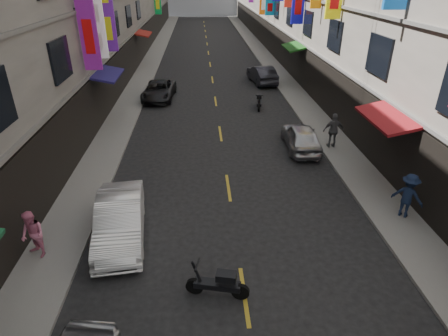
{
  "coord_description": "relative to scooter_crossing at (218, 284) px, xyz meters",
  "views": [
    {
      "loc": [
        -1.07,
        4.39,
        8.08
      ],
      "look_at": [
        -0.53,
        12.73,
        3.7
      ],
      "focal_mm": 30.0,
      "sensor_mm": 36.0,
      "label": 1
    }
  ],
  "objects": [
    {
      "name": "pedestrian_lfar",
      "position": [
        -5.62,
        1.93,
        0.48
      ],
      "size": [
        0.95,
        0.9,
        1.61
      ],
      "primitive_type": "imported",
      "rotation": [
        0.0,
        0.0,
        -0.65
      ],
      "color": "pink",
      "rests_on": "sidewalk_left"
    },
    {
      "name": "car_left_far",
      "position": [
        -3.27,
        18.76,
        0.18
      ],
      "size": [
        2.36,
        4.59,
        1.24
      ],
      "primitive_type": "imported",
      "rotation": [
        0.0,
        0.0,
        -0.07
      ],
      "color": "black",
      "rests_on": "ground"
    },
    {
      "name": "pedestrian_rnear",
      "position": [
        7.01,
        3.32,
        0.53
      ],
      "size": [
        1.18,
        1.17,
        1.7
      ],
      "primitive_type": "imported",
      "rotation": [
        0.0,
        0.0,
        2.38
      ],
      "color": "#15213C",
      "rests_on": "sidewalk_right"
    },
    {
      "name": "car_right_far",
      "position": [
        4.73,
        22.64,
        0.27
      ],
      "size": [
        2.09,
        4.47,
        1.42
      ],
      "primitive_type": "imported",
      "rotation": [
        0.0,
        0.0,
        3.28
      ],
      "color": "#27272E",
      "rests_on": "ground"
    },
    {
      "name": "lane_markings",
      "position": [
        0.73,
        26.95,
        -0.44
      ],
      "size": [
        0.12,
        80.2,
        0.01
      ],
      "color": "gold",
      "rests_on": "ground"
    },
    {
      "name": "sidewalk_left",
      "position": [
        -5.27,
        29.95,
        -0.38
      ],
      "size": [
        2.0,
        90.0,
        0.12
      ],
      "primitive_type": "cube",
      "color": "slate",
      "rests_on": "ground"
    },
    {
      "name": "pedestrian_rfar",
      "position": [
        6.32,
        9.51,
        0.57
      ],
      "size": [
        1.07,
        0.63,
        1.79
      ],
      "primitive_type": "imported",
      "rotation": [
        0.0,
        0.0,
        3.11
      ],
      "color": "#5B5B5D",
      "rests_on": "sidewalk_right"
    },
    {
      "name": "street_awnings",
      "position": [
        -0.53,
        13.95,
        2.56
      ],
      "size": [
        13.99,
        35.2,
        0.41
      ],
      "color": "#144E2C",
      "rests_on": "ground"
    },
    {
      "name": "sidewalk_right",
      "position": [
        6.73,
        29.95,
        -0.38
      ],
      "size": [
        2.0,
        90.0,
        0.12
      ],
      "primitive_type": "cube",
      "color": "slate",
      "rests_on": "ground"
    },
    {
      "name": "car_right_mid",
      "position": [
        4.73,
        9.65,
        0.21
      ],
      "size": [
        1.68,
        3.9,
        1.31
      ],
      "primitive_type": "imported",
      "rotation": [
        0.0,
        0.0,
        3.11
      ],
      "color": "#B6B7BB",
      "rests_on": "ground"
    },
    {
      "name": "scooter_far_right",
      "position": [
        3.55,
        16.23,
        0.0
      ],
      "size": [
        0.57,
        1.8,
        1.14
      ],
      "rotation": [
        0.0,
        0.0,
        3.0
      ],
      "color": "black",
      "rests_on": "ground"
    },
    {
      "name": "scooter_crossing",
      "position": [
        0.0,
        0.0,
        0.0
      ],
      "size": [
        1.78,
        0.67,
        1.14
      ],
      "rotation": [
        0.0,
        0.0,
        1.35
      ],
      "color": "black",
      "rests_on": "ground"
    },
    {
      "name": "car_left_mid",
      "position": [
        -3.17,
        2.87,
        0.27
      ],
      "size": [
        1.98,
        4.44,
        1.41
      ],
      "primitive_type": "imported",
      "rotation": [
        0.0,
        0.0,
        0.12
      ],
      "color": "white",
      "rests_on": "ground"
    }
  ]
}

